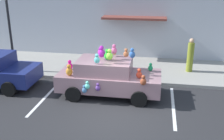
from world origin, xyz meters
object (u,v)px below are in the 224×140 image
object	(u,v)px
plush_covered_car	(108,77)
pedestrian_near_shopfront	(190,56)
teddy_bear_on_sidewalk	(92,67)
street_lamp_post	(9,25)

from	to	relation	value
plush_covered_car	pedestrian_near_shopfront	size ratio (longest dim) A/B	2.47
plush_covered_car	teddy_bear_on_sidewalk	size ratio (longest dim) A/B	5.93
pedestrian_near_shopfront	teddy_bear_on_sidewalk	bearing A→B (deg)	-166.29
plush_covered_car	street_lamp_post	size ratio (longest dim) A/B	1.11
plush_covered_car	street_lamp_post	distance (m)	5.84
teddy_bear_on_sidewalk	street_lamp_post	bearing A→B (deg)	-177.23
street_lamp_post	plush_covered_car	bearing A→B (deg)	-19.04
street_lamp_post	pedestrian_near_shopfront	world-z (taller)	street_lamp_post
teddy_bear_on_sidewalk	pedestrian_near_shopfront	distance (m)	5.00
teddy_bear_on_sidewalk	street_lamp_post	xyz separation A→B (m)	(-4.09, -0.20, 2.02)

